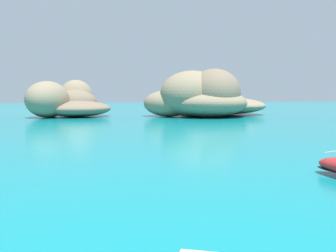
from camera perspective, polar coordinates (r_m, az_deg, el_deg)
islet_large at (r=75.73m, az=5.59°, el=4.16°), size 32.87×31.88×9.45m
islet_small at (r=75.90m, az=-15.57°, el=3.54°), size 18.83×15.79×7.51m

